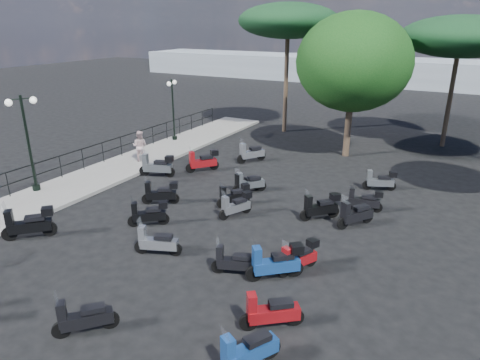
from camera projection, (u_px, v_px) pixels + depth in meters
The scene contains 31 objects.
ground at pixel (162, 234), 15.55m from camera, with size 120.00×120.00×0.00m, color black.
sidewalk at pixel (96, 178), 20.93m from camera, with size 3.00×30.00×0.15m, color slate.
railing at pixel (71, 159), 21.06m from camera, with size 0.04×26.04×1.10m.
lamp_post_1 at pixel (28, 138), 18.38m from camera, with size 0.65×1.18×4.24m.
lamp_post_2 at pixel (173, 106), 26.68m from camera, with size 0.49×1.09×3.81m.
pedestrian_far at pixel (140, 146), 22.91m from camera, with size 0.82×0.64×1.68m, color beige.
scooter_2 at pixel (29, 224), 15.09m from camera, with size 1.40×1.44×1.46m.
scooter_3 at pixel (161, 193), 17.97m from camera, with size 1.42×0.98×1.26m.
scooter_4 at pixel (157, 166), 21.13m from camera, with size 1.75×0.88×1.45m.
scooter_5 at pixel (203, 161), 21.89m from camera, with size 1.25×1.47×1.40m.
scooter_7 at pixel (157, 242), 14.05m from camera, with size 1.53×0.79×1.28m.
scooter_8 at pixel (149, 214), 16.06m from camera, with size 1.29×1.11×1.24m.
scooter_9 at pixel (246, 183), 19.24m from camera, with size 0.87×1.35×1.20m.
scooter_10 at pixel (251, 153), 23.35m from camera, with size 1.06×1.58×1.42m.
scooter_12 at pixel (83, 318), 10.47m from camera, with size 1.16×1.25×1.28m.
scooter_13 at pixel (234, 262), 12.95m from camera, with size 1.44×0.72×1.20m.
scooter_14 at pixel (234, 196), 17.79m from camera, with size 1.02×1.27×1.18m.
scooter_15 at pixel (236, 206), 16.82m from camera, with size 0.84×1.42×1.21m.
scooter_16 at pixel (249, 183), 19.20m from camera, with size 1.12×1.23×1.25m.
scooter_18 at pixel (247, 352), 9.37m from camera, with size 0.97×1.53×1.35m.
scooter_19 at pixel (270, 312), 10.65m from camera, with size 1.38×1.13×1.33m.
scooter_20 at pixel (276, 263), 12.69m from camera, with size 1.46×1.31×1.43m.
scooter_21 at pixel (355, 215), 16.00m from camera, with size 1.06×1.47×1.35m.
scooter_22 at pixel (364, 200), 17.29m from camera, with size 1.52×0.62×1.23m.
scooter_25 at pixel (299, 258), 13.09m from camera, with size 0.87×1.43×1.23m.
scooter_26 at pixel (321, 207), 16.56m from camera, with size 1.28×1.31×1.33m.
scooter_27 at pixel (380, 181), 19.44m from camera, with size 1.42×0.78×1.20m.
broadleaf_tree at pixel (354, 62), 22.80m from camera, with size 6.17×6.17×7.84m.
pine_0 at pixel (461, 37), 24.26m from camera, with size 6.79×6.79×7.64m.
pine_2 at pixel (288, 21), 27.53m from camera, with size 6.51×6.51×8.45m.
distant_hills at pixel (395, 72), 51.97m from camera, with size 70.00×8.00×3.00m, color gray.
Camera 1 is at (9.18, -10.80, 7.27)m, focal length 32.00 mm.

